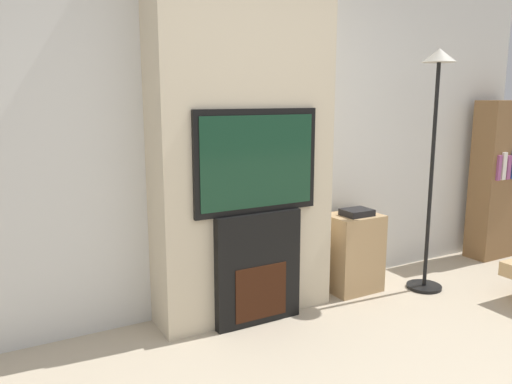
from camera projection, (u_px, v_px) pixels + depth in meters
wall_back at (230, 122)px, 3.52m from camera, size 6.00×0.06×2.70m
chimney_breast at (243, 123)px, 3.35m from camera, size 1.26×0.35×2.70m
fireplace at (256, 268)px, 3.38m from camera, size 0.62×0.15×0.77m
television at (256, 161)px, 3.24m from camera, size 0.89×0.07×0.68m
floor_lamp at (435, 123)px, 3.79m from camera, size 0.28×0.28×1.87m
media_stand at (353, 252)px, 3.95m from camera, size 0.41×0.33×0.67m
bookshelf at (496, 180)px, 4.72m from camera, size 0.48×0.27×1.49m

